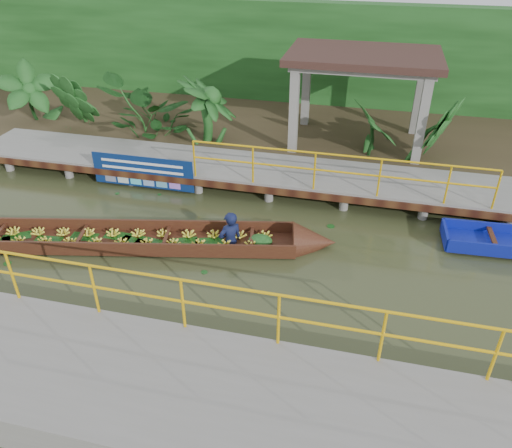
# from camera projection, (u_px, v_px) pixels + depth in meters

# --- Properties ---
(ground) EXTENTS (80.00, 80.00, 0.00)m
(ground) POSITION_uv_depth(u_px,v_px,m) (201.00, 251.00, 11.45)
(ground) COLOR #2C3018
(ground) RESTS_ON ground
(land_strip) EXTENTS (30.00, 8.00, 0.45)m
(land_strip) POSITION_uv_depth(u_px,v_px,m) (270.00, 127.00, 17.52)
(land_strip) COLOR #312818
(land_strip) RESTS_ON ground
(far_dock) EXTENTS (16.00, 2.06, 1.66)m
(far_dock) POSITION_uv_depth(u_px,v_px,m) (240.00, 169.00, 14.02)
(far_dock) COLOR slate
(far_dock) RESTS_ON ground
(near_dock) EXTENTS (18.00, 2.40, 1.73)m
(near_dock) POSITION_uv_depth(u_px,v_px,m) (173.00, 397.00, 7.62)
(near_dock) COLOR slate
(near_dock) RESTS_ON ground
(pavilion) EXTENTS (4.40, 3.00, 3.00)m
(pavilion) POSITION_uv_depth(u_px,v_px,m) (363.00, 66.00, 14.56)
(pavilion) COLOR slate
(pavilion) RESTS_ON ground
(foliage_backdrop) EXTENTS (30.00, 0.80, 4.00)m
(foliage_backdrop) POSITION_uv_depth(u_px,v_px,m) (285.00, 58.00, 18.65)
(foliage_backdrop) COLOR #153A12
(foliage_backdrop) RESTS_ON ground
(vendor_boat) EXTENTS (9.83, 2.98, 2.04)m
(vendor_boat) POSITION_uv_depth(u_px,v_px,m) (136.00, 237.00, 11.56)
(vendor_boat) COLOR #36140E
(vendor_boat) RESTS_ON ground
(blue_banner) EXTENTS (2.94, 0.04, 0.92)m
(blue_banner) POSITION_uv_depth(u_px,v_px,m) (143.00, 172.00, 13.70)
(blue_banner) COLOR navy
(blue_banner) RESTS_ON ground
(tropical_plants) EXTENTS (14.48, 1.48, 1.86)m
(tropical_plants) POSITION_uv_depth(u_px,v_px,m) (201.00, 112.00, 15.44)
(tropical_plants) COLOR #153A12
(tropical_plants) RESTS_ON ground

